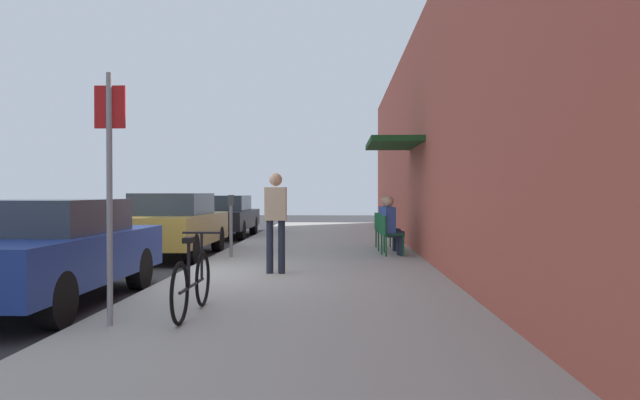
{
  "coord_description": "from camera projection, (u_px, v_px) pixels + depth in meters",
  "views": [
    {
      "loc": [
        2.77,
        -9.94,
        1.49
      ],
      "look_at": [
        2.21,
        7.06,
        1.28
      ],
      "focal_mm": 34.18,
      "sensor_mm": 36.0,
      "label": 1
    }
  ],
  "objects": [
    {
      "name": "ground_plane",
      "position": [
        172.0,
        283.0,
        10.05
      ],
      "size": [
        60.0,
        60.0,
        0.0
      ],
      "primitive_type": "plane",
      "color": "#2D2D30"
    },
    {
      "name": "sidewalk_slab",
      "position": [
        314.0,
        265.0,
        11.97
      ],
      "size": [
        4.5,
        32.0,
        0.12
      ],
      "primitive_type": "cube",
      "color": "#9E9B93",
      "rests_on": "ground_plane"
    },
    {
      "name": "building_facade",
      "position": [
        436.0,
        133.0,
        11.87
      ],
      "size": [
        1.4,
        32.0,
        5.32
      ],
      "color": "#BC5442",
      "rests_on": "ground_plane"
    },
    {
      "name": "parked_car_0",
      "position": [
        47.0,
        250.0,
        8.01
      ],
      "size": [
        1.8,
        4.4,
        1.4
      ],
      "color": "navy",
      "rests_on": "ground_plane"
    },
    {
      "name": "parked_car_1",
      "position": [
        172.0,
        224.0,
        13.99
      ],
      "size": [
        1.8,
        4.4,
        1.47
      ],
      "color": "#A58433",
      "rests_on": "ground_plane"
    },
    {
      "name": "parked_car_2",
      "position": [
        224.0,
        216.0,
        20.28
      ],
      "size": [
        1.8,
        4.4,
        1.39
      ],
      "color": "black",
      "rests_on": "ground_plane"
    },
    {
      "name": "parking_meter",
      "position": [
        231.0,
        221.0,
        12.92
      ],
      "size": [
        0.12,
        0.1,
        1.32
      ],
      "color": "slate",
      "rests_on": "sidewalk_slab"
    },
    {
      "name": "street_sign",
      "position": [
        110.0,
        178.0,
        6.25
      ],
      "size": [
        0.32,
        0.06,
        2.6
      ],
      "color": "gray",
      "rests_on": "sidewalk_slab"
    },
    {
      "name": "bicycle_0",
      "position": [
        192.0,
        283.0,
        6.8
      ],
      "size": [
        0.46,
        1.71,
        0.9
      ],
      "color": "black",
      "rests_on": "sidewalk_slab"
    },
    {
      "name": "cafe_chair_0",
      "position": [
        389.0,
        232.0,
        13.19
      ],
      "size": [
        0.51,
        0.51,
        0.87
      ],
      "color": "#14592D",
      "rests_on": "sidewalk_slab"
    },
    {
      "name": "seated_patron_0",
      "position": [
        391.0,
        224.0,
        13.19
      ],
      "size": [
        0.48,
        0.42,
        1.29
      ],
      "color": "#232838",
      "rests_on": "sidewalk_slab"
    },
    {
      "name": "cafe_chair_1",
      "position": [
        386.0,
        230.0,
        14.07
      ],
      "size": [
        0.54,
        0.54,
        0.87
      ],
      "color": "#14592D",
      "rests_on": "sidewalk_slab"
    },
    {
      "name": "seated_patron_1",
      "position": [
        388.0,
        222.0,
        14.09
      ],
      "size": [
        0.5,
        0.45,
        1.29
      ],
      "color": "#232838",
      "rests_on": "sidewalk_slab"
    },
    {
      "name": "cafe_chair_2",
      "position": [
        383.0,
        228.0,
        15.03
      ],
      "size": [
        0.55,
        0.55,
        0.87
      ],
      "color": "#14592D",
      "rests_on": "sidewalk_slab"
    },
    {
      "name": "pedestrian_standing",
      "position": [
        276.0,
        214.0,
        10.29
      ],
      "size": [
        0.36,
        0.22,
        1.7
      ],
      "color": "#232838",
      "rests_on": "sidewalk_slab"
    }
  ]
}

